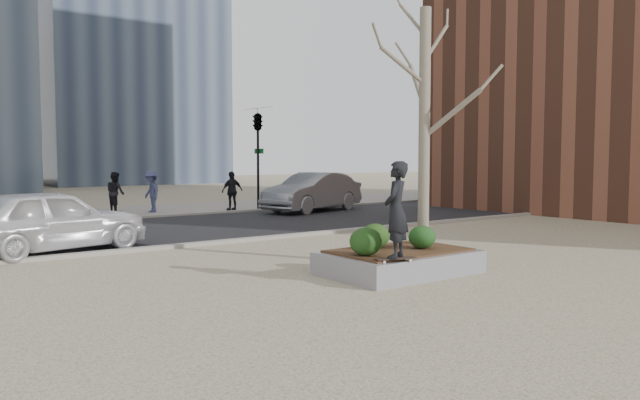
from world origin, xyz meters
TOP-DOWN VIEW (x-y plane):
  - ground at (0.00, 0.00)m, footprint 120.00×120.00m
  - street at (0.00, 10.00)m, footprint 60.00×8.00m
  - far_sidewalk at (0.00, 17.00)m, footprint 60.00×6.00m
  - planter at (1.00, 0.00)m, footprint 3.00×2.00m
  - planter_mulch at (1.00, 0.00)m, footprint 2.70×1.70m
  - sycamore_tree at (2.00, 0.30)m, footprint 2.80×2.80m
  - shrub_left at (-0.05, -0.19)m, footprint 0.63×0.63m
  - shrub_middle at (0.71, 0.40)m, footprint 0.60×0.60m
  - shrub_right at (1.45, -0.20)m, footprint 0.55×0.55m
  - skateboard at (0.07, -0.88)m, footprint 0.80×0.43m
  - skateboarder at (0.07, -0.88)m, footprint 0.77×0.70m
  - police_car at (-3.97, 7.00)m, footprint 4.93×2.85m
  - car_silver at (7.94, 12.49)m, footprint 5.32×3.11m
  - car_third at (17.50, 12.05)m, footprint 4.38×2.87m
  - pedestrian_a at (0.93, 16.86)m, footprint 0.79×0.93m
  - pedestrian_b at (2.19, 16.08)m, footprint 0.65×1.13m
  - pedestrian_c at (5.30, 14.77)m, footprint 1.00×0.43m
  - traffic_light_far at (6.50, 14.60)m, footprint 0.60×2.48m

SIDE VIEW (x-z plane):
  - ground at x=0.00m, z-range 0.00..0.00m
  - street at x=0.00m, z-range 0.00..0.02m
  - far_sidewalk at x=0.00m, z-range 0.00..0.02m
  - planter at x=1.00m, z-range 0.00..0.45m
  - planter_mulch at x=1.00m, z-range 0.45..0.49m
  - skateboard at x=0.07m, z-range 0.45..0.53m
  - car_third at x=17.50m, z-range 0.02..1.20m
  - shrub_right at x=1.45m, z-range 0.49..0.96m
  - shrub_middle at x=0.71m, z-range 0.49..1.00m
  - shrub_left at x=-0.05m, z-range 0.49..1.02m
  - police_car at x=-3.97m, z-range 0.02..1.60m
  - car_silver at x=7.94m, z-range 0.02..1.68m
  - pedestrian_c at x=5.30m, z-range 0.02..1.72m
  - pedestrian_a at x=0.93m, z-range 0.02..1.73m
  - pedestrian_b at x=2.19m, z-range 0.02..1.78m
  - skateboarder at x=0.07m, z-range 0.52..2.28m
  - traffic_light_far at x=6.50m, z-range 0.00..4.50m
  - sycamore_tree at x=2.00m, z-range 0.49..7.09m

